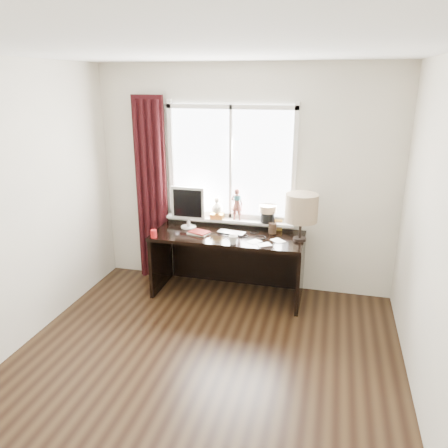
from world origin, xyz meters
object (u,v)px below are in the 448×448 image
(red_cup, at_px, (154,234))
(desk, at_px, (230,251))
(laptop, at_px, (232,233))
(mug, at_px, (233,239))
(monitor, at_px, (188,205))
(table_lamp, at_px, (301,208))

(red_cup, relative_size, desk, 0.05)
(laptop, relative_size, mug, 3.15)
(laptop, xyz_separation_m, monitor, (-0.54, 0.09, 0.27))
(laptop, height_order, mug, mug)
(mug, xyz_separation_m, red_cup, (-0.89, -0.02, -0.01))
(monitor, bearing_deg, laptop, -9.11)
(laptop, xyz_separation_m, desk, (-0.04, 0.06, -0.26))
(desk, bearing_deg, laptop, -60.74)
(laptop, height_order, table_lamp, table_lamp)
(table_lamp, bearing_deg, monitor, 174.80)
(laptop, xyz_separation_m, table_lamp, (0.76, -0.03, 0.35))
(table_lamp, bearing_deg, red_cup, -169.15)
(monitor, distance_m, table_lamp, 1.32)
(laptop, distance_m, desk, 0.27)
(laptop, height_order, desk, laptop)
(mug, relative_size, monitor, 0.20)
(desk, relative_size, monitor, 3.47)
(mug, height_order, desk, mug)
(laptop, bearing_deg, red_cup, -148.16)
(desk, xyz_separation_m, monitor, (-0.51, 0.02, 0.52))
(mug, relative_size, desk, 0.06)
(laptop, height_order, red_cup, red_cup)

